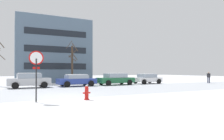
{
  "coord_description": "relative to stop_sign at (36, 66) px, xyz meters",
  "views": [
    {
      "loc": [
        -3.06,
        -13.16,
        1.68
      ],
      "look_at": [
        6.08,
        5.31,
        1.8
      ],
      "focal_mm": 32.18,
      "sensor_mm": 36.0,
      "label": 1
    }
  ],
  "objects": [
    {
      "name": "parked_car_green",
      "position": [
        10.14,
        10.32,
        -1.21
      ],
      "size": [
        4.6,
        2.28,
        1.45
      ],
      "color": "#1E6038",
      "rests_on": "ground"
    },
    {
      "name": "parked_car_silver",
      "position": [
        0.34,
        10.31,
        -1.19
      ],
      "size": [
        4.11,
        2.12,
        1.51
      ],
      "color": "silver",
      "rests_on": "ground"
    },
    {
      "name": "building_far_left",
      "position": [
        4.51,
        22.29,
        2.88
      ],
      "size": [
        10.83,
        9.39,
        9.67
      ],
      "color": "slate",
      "rests_on": "ground"
    },
    {
      "name": "road_surface",
      "position": [
        1.93,
        5.15,
        -1.95
      ],
      "size": [
        80.0,
        8.98,
        0.0
      ],
      "color": "silver",
      "rests_on": "ground"
    },
    {
      "name": "tree_far_mid",
      "position": [
        5.89,
        14.5,
        0.82
      ],
      "size": [
        1.54,
        1.55,
        5.81
      ],
      "color": "#423326",
      "rests_on": "ground"
    },
    {
      "name": "pedestrian_crossing",
      "position": [
        23.46,
        7.66,
        -1.03
      ],
      "size": [
        0.54,
        0.46,
        1.59
      ],
      "color": "#2D334C",
      "rests_on": "ground"
    },
    {
      "name": "fire_hydrant",
      "position": [
        2.76,
        -0.28,
        -1.52
      ],
      "size": [
        0.44,
        0.3,
        0.86
      ],
      "color": "red",
      "rests_on": "ground"
    },
    {
      "name": "parked_car_blue",
      "position": [
        5.24,
        10.31,
        -1.26
      ],
      "size": [
        4.25,
        2.31,
        1.33
      ],
      "color": "#283D93",
      "rests_on": "ground"
    },
    {
      "name": "ground_plane",
      "position": [
        1.93,
        1.66,
        -1.95
      ],
      "size": [
        120.0,
        120.0,
        0.0
      ],
      "primitive_type": "plane",
      "color": "white"
    },
    {
      "name": "parked_car_white",
      "position": [
        15.04,
        10.56,
        -1.26
      ],
      "size": [
        3.89,
        2.27,
        1.35
      ],
      "color": "white",
      "rests_on": "ground"
    },
    {
      "name": "stop_sign",
      "position": [
        0.0,
        0.0,
        0.0
      ],
      "size": [
        0.76,
        0.13,
        2.78
      ],
      "color": "black",
      "rests_on": "ground"
    }
  ]
}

